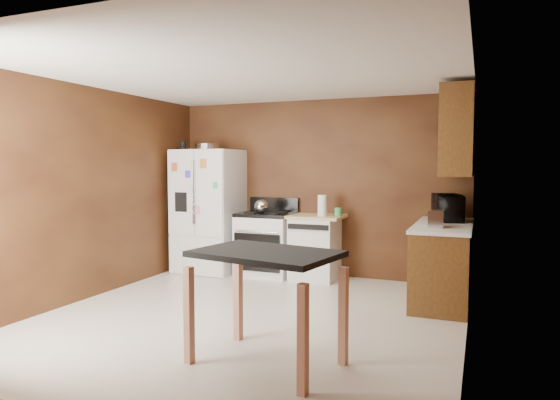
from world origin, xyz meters
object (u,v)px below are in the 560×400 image
Objects in this scene: pen_cup at (183,146)px; green_canister at (338,212)px; gas_range at (266,243)px; island at (266,270)px; roasting_pan at (207,147)px; paper_towel at (322,206)px; dishwasher at (315,247)px; kettle at (261,206)px; microwave at (447,209)px; toaster at (436,218)px; refrigerator at (209,211)px.

pen_cup is 1.21× the size of green_canister.
island is at bearing -66.45° from gas_range.
roasting_pan is at bearing -176.83° from green_canister.
dishwasher is (-0.13, 0.09, -0.58)m from paper_towel.
microwave reaches higher than kettle.
microwave is at bearing -0.67° from pen_cup.
green_canister is at bearing 94.64° from island.
paper_towel is at bearing -35.20° from dishwasher.
green_canister is 0.09× the size of island.
toaster is 2.41m from island.
green_canister is (1.05, 0.19, -0.06)m from kettle.
gas_range is 0.91× the size of island.
kettle is at bearing -169.61° from green_canister.
kettle is 0.56m from gas_range.
island is (1.28, -2.94, 0.29)m from gas_range.
island is at bearing -79.27° from dishwasher.
island is (2.19, -2.88, -0.15)m from refrigerator.
pen_cup reaches higher than paper_towel.
dishwasher is 0.73× the size of island.
microwave is 1.85m from dishwasher.
island is at bearing -47.49° from pen_cup.
refrigerator is at bearing -176.19° from gas_range.
roasting_pan is 1.24m from kettle.
gas_range reaches higher than toaster.
gas_range is at bearing 160.19° from toaster.
microwave reaches higher than paper_towel.
dishwasher is (-0.32, -0.02, -0.49)m from green_canister.
refrigerator reaches higher than microwave.
refrigerator is (0.39, 0.06, -0.97)m from pen_cup.
paper_towel is at bearing 5.24° from kettle.
roasting_pan is 0.94m from refrigerator.
green_canister is 0.20× the size of microwave.
roasting_pan is at bearing 166.23° from toaster.
roasting_pan is at bearing -176.98° from dishwasher.
roasting_pan is 0.29× the size of island.
refrigerator is 1.64× the size of gas_range.
island is at bearing -85.36° from green_canister.
paper_towel reaches higher than green_canister.
refrigerator reaches higher than toaster.
microwave is at bearing -0.36° from kettle.
toaster is at bearing -26.02° from paper_towel.
microwave is 0.60× the size of dishwasher.
paper_towel is 1.03m from gas_range.
dishwasher is at bearing 1.94° from gas_range.
paper_towel reaches higher than kettle.
paper_towel reaches higher than toaster.
gas_range is (0.01, 0.15, -0.54)m from kettle.
green_canister is at bearing 146.43° from toaster.
kettle is 0.18× the size of gas_range.
gas_range reaches higher than island.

